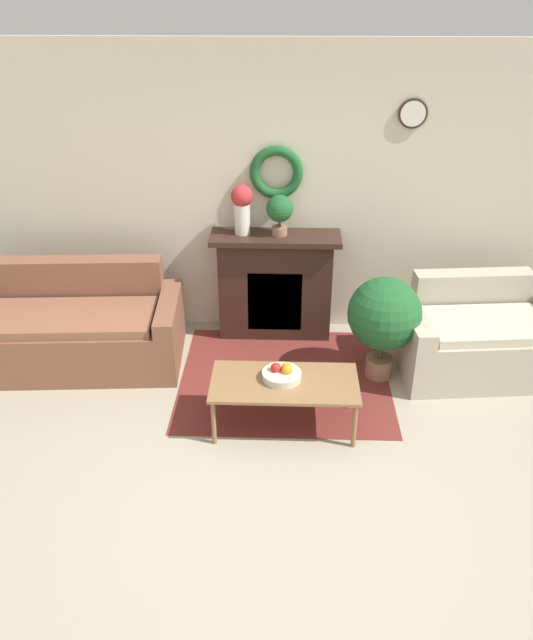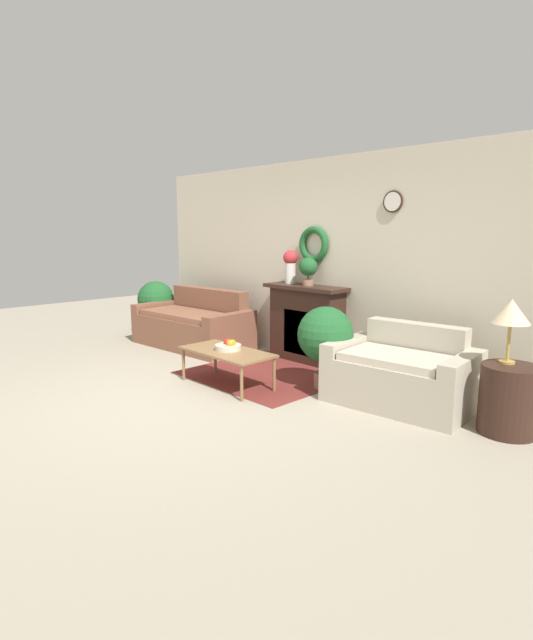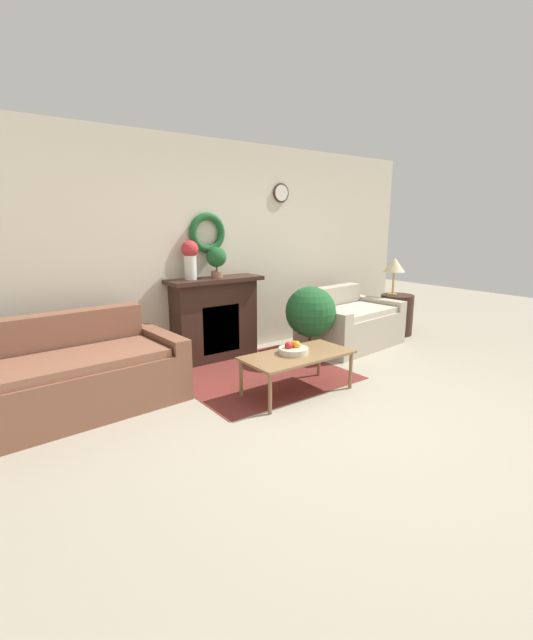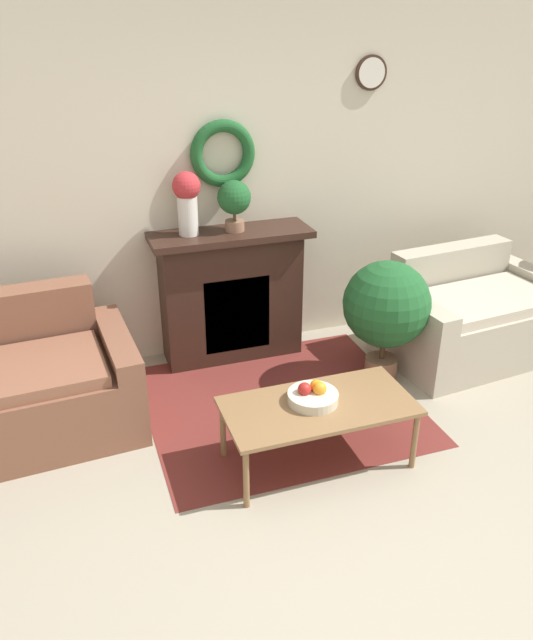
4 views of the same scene
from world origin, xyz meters
The scene contains 14 objects.
ground_plane centered at (0.00, 0.00, 0.00)m, with size 16.00×16.00×0.00m, color #9E937F.
floor_rug centered at (-0.04, 1.50, 0.00)m, with size 1.83×1.66×0.01m.
wall_back centered at (0.00, 2.53, 1.36)m, with size 6.80×0.15×2.70m.
fireplace centered at (-0.14, 2.32, 0.53)m, with size 1.21×0.41×1.04m.
couch_left centered at (-1.94, 1.75, 0.32)m, with size 1.95×1.05×0.87m.
loveseat_right centered at (1.69, 1.74, 0.31)m, with size 1.49×1.02×0.81m.
coffee_table centered at (-0.04, 0.84, 0.38)m, with size 1.13×0.56×0.41m.
fruit_bowl centered at (-0.06, 0.88, 0.46)m, with size 0.30×0.30×0.12m.
side_table_by_loveseat centered at (2.75, 1.75, 0.31)m, with size 0.50×0.50×0.62m.
table_lamp centered at (2.68, 1.79, 1.07)m, with size 0.32×0.32×0.57m.
vase_on_mantel_left centered at (-0.45, 2.33, 1.31)m, with size 0.20×0.20×0.46m.
potted_plant_on_mantel centered at (-0.11, 2.31, 1.27)m, with size 0.25×0.25×0.37m.
potted_plant_floor_by_couch centered at (-3.10, 1.81, 0.59)m, with size 0.62×0.62×0.92m.
potted_plant_floor_by_loveseat centered at (0.80, 1.58, 0.60)m, with size 0.63×0.63×0.94m.
Camera 2 is at (4.27, -2.69, 1.78)m, focal length 28.00 mm.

